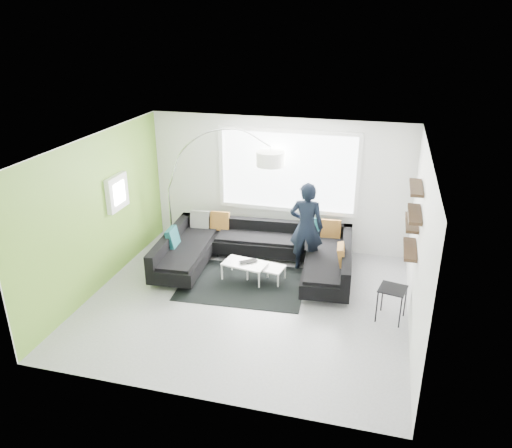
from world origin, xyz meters
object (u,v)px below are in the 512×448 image
at_px(sectional_sofa, 256,255).
at_px(coffee_table, 256,271).
at_px(side_table, 391,304).
at_px(laptop, 249,263).
at_px(arc_lamp, 169,189).
at_px(person, 306,227).

distance_m(sectional_sofa, coffee_table, 0.40).
xyz_separation_m(side_table, laptop, (-2.62, 0.70, 0.07)).
xyz_separation_m(sectional_sofa, arc_lamp, (-2.06, 0.65, 0.97)).
height_order(coffee_table, arc_lamp, arc_lamp).
relative_size(coffee_table, person, 0.58).
distance_m(sectional_sofa, person, 1.13).
bearing_deg(sectional_sofa, side_table, -26.89).
distance_m(sectional_sofa, laptop, 0.38).
relative_size(side_table, person, 0.32).
relative_size(coffee_table, laptop, 2.54).
bearing_deg(arc_lamp, laptop, -27.96).
relative_size(coffee_table, arc_lamp, 0.40).
height_order(sectional_sofa, coffee_table, sectional_sofa).
bearing_deg(arc_lamp, coffee_table, -25.98).
distance_m(coffee_table, side_table, 2.61).
distance_m(arc_lamp, side_table, 5.07).
xyz_separation_m(coffee_table, laptop, (-0.11, -0.03, 0.19)).
xyz_separation_m(sectional_sofa, laptop, (-0.03, -0.38, 0.01)).
relative_size(sectional_sofa, arc_lamp, 1.45).
xyz_separation_m(arc_lamp, person, (2.98, -0.32, -0.42)).
xyz_separation_m(coffee_table, person, (0.84, 0.68, 0.73)).
height_order(arc_lamp, side_table, arc_lamp).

